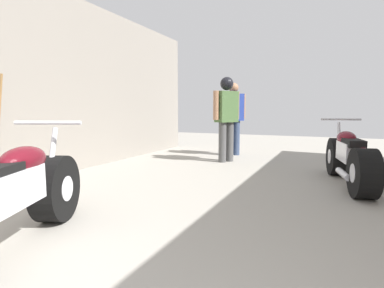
{
  "coord_description": "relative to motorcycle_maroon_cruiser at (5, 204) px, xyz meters",
  "views": [
    {
      "loc": [
        1.03,
        0.22,
        1.03
      ],
      "look_at": [
        -0.44,
        3.48,
        0.64
      ],
      "focal_mm": 29.16,
      "sensor_mm": 36.0,
      "label": 1
    }
  ],
  "objects": [
    {
      "name": "push_broom",
      "position": [
        -1.82,
        1.2,
        0.03
      ],
      "size": [
        0.31,
        0.24,
        1.47
      ],
      "color": "olive",
      "rests_on": "ground_plane"
    },
    {
      "name": "motorcycle_black_naked",
      "position": [
        2.26,
        3.3,
        -0.02
      ],
      "size": [
        0.7,
        1.93,
        0.9
      ],
      "color": "black",
      "rests_on": "ground_plane"
    },
    {
      "name": "garage_partition_left",
      "position": [
        -1.94,
        2.21,
        1.05
      ],
      "size": [
        0.08,
        8.37,
        2.87
      ],
      "primitive_type": "cube",
      "color": "gray",
      "rests_on": "ground_plane"
    },
    {
      "name": "mechanic_in_blue",
      "position": [
        -0.01,
        5.4,
        0.53
      ],
      "size": [
        0.48,
        0.58,
        1.62
      ],
      "color": "#384766",
      "rests_on": "ground_plane"
    },
    {
      "name": "mechanic_with_helmet",
      "position": [
        0.13,
        4.49,
        0.61
      ],
      "size": [
        0.42,
        0.62,
        1.66
      ],
      "color": "#4C4C4C",
      "rests_on": "ground_plane"
    },
    {
      "name": "ground_plane",
      "position": [
        1.01,
        2.21,
        -0.38
      ],
      "size": [
        18.25,
        18.25,
        0.0
      ],
      "primitive_type": "plane",
      "color": "#9E998E"
    },
    {
      "name": "motorcycle_maroon_cruiser",
      "position": [
        0.0,
        0.0,
        0.0
      ],
      "size": [
        1.0,
        1.93,
        0.93
      ],
      "color": "black",
      "rests_on": "ground_plane"
    }
  ]
}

